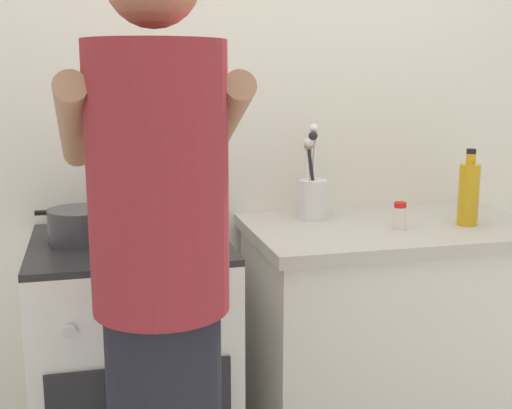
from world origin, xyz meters
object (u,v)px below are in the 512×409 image
utensil_crock (312,193)px  person (162,324)px  spice_bottle (400,216)px  stove_range (134,375)px  mixing_bowl (175,224)px  oil_bottle (469,193)px  pot (82,225)px

utensil_crock → person: (-0.62, -0.78, -0.13)m
utensil_crock → spice_bottle: bearing=-43.7°
stove_range → mixing_bowl: size_ratio=3.13×
stove_range → spice_bottle: bearing=-4.2°
oil_bottle → person: (-1.10, -0.56, -0.15)m
pot → oil_bottle: size_ratio=1.03×
stove_range → mixing_bowl: 0.52m
utensil_crock → pot: bearing=-170.2°
mixing_bowl → spice_bottle: mixing_bowl is taller
utensil_crock → oil_bottle: size_ratio=1.29×
pot → spice_bottle: (1.02, -0.08, -0.01)m
oil_bottle → mixing_bowl: bearing=178.3°
stove_range → spice_bottle: size_ratio=9.82×
stove_range → mixing_bowl: bearing=-13.5°
pot → spice_bottle: pot is taller
oil_bottle → person: 1.24m
mixing_bowl → spice_bottle: bearing=-2.4°
spice_bottle → oil_bottle: bearing=0.4°
pot → spice_bottle: 1.03m
utensil_crock → oil_bottle: 0.53m
stove_range → pot: bearing=172.0°
utensil_crock → spice_bottle: 0.32m
stove_range → person: 0.75m
spice_bottle → person: person is taller
stove_range → oil_bottle: size_ratio=3.45×
pot → oil_bottle: bearing=-3.7°
spice_bottle → oil_bottle: oil_bottle is taller
oil_bottle → spice_bottle: bearing=-179.6°
utensil_crock → person: size_ratio=0.20×
mixing_bowl → pot: bearing=169.2°
stove_range → person: bearing=-86.9°
spice_bottle → person: 1.02m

